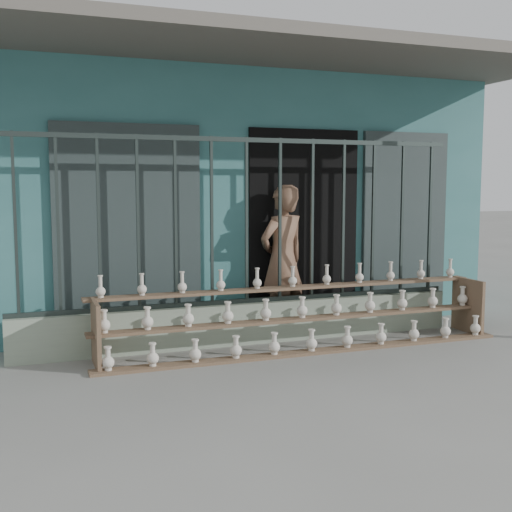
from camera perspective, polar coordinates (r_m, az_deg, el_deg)
name	(u,v)px	position (r m, az deg, el deg)	size (l,w,h in m)	color
ground	(293,375)	(5.99, 3.35, -10.55)	(60.00, 60.00, 0.00)	slate
workshop_building	(183,193)	(9.76, -6.54, 5.59)	(7.40, 6.60, 3.21)	#326A6A
parapet_wall	(247,323)	(7.11, -0.84, -5.97)	(5.00, 0.20, 0.45)	gray
security_fence	(246,221)	(6.96, -0.85, 3.11)	(5.00, 0.04, 1.80)	#283330
shelf_rack	(302,315)	(6.88, 4.14, -5.26)	(4.50, 0.68, 0.85)	brown
elderly_woman	(283,260)	(7.44, 2.38, -0.38)	(0.64, 0.42, 1.74)	brown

